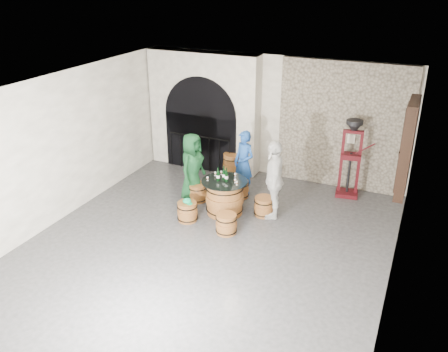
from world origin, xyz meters
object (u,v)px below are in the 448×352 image
at_px(barrel_table, 225,197).
at_px(person_green, 192,167).
at_px(barrel_stool_far, 240,189).
at_px(barrel_stool_near_right, 226,224).
at_px(barrel_stool_near_left, 187,212).
at_px(side_barrel, 232,165).
at_px(corking_press, 351,153).
at_px(person_blue, 244,163).
at_px(person_white, 274,179).
at_px(wine_bottle_right, 224,174).
at_px(wine_bottle_center, 226,176).
at_px(wine_bottle_left, 218,175).
at_px(barrel_stool_right, 264,206).
at_px(barrel_stool_left, 198,192).

xyz_separation_m(barrel_table, person_green, (-1.00, 0.36, 0.43)).
distance_m(barrel_stool_far, barrel_stool_near_right, 1.75).
relative_size(barrel_stool_near_left, side_barrel, 0.72).
bearing_deg(corking_press, person_blue, -167.90).
xyz_separation_m(person_green, person_blue, (1.01, 0.79, -0.02)).
bearing_deg(person_green, barrel_stool_far, -58.33).
relative_size(person_white, wine_bottle_right, 5.58).
bearing_deg(wine_bottle_center, person_green, 160.85).
bearing_deg(wine_bottle_left, side_barrel, 104.76).
xyz_separation_m(barrel_stool_right, wine_bottle_left, (-1.00, -0.31, 0.72)).
bearing_deg(barrel_stool_left, barrel_stool_near_right, -41.73).
relative_size(wine_bottle_center, corking_press, 0.17).
bearing_deg(person_blue, barrel_stool_near_left, -84.87).
bearing_deg(person_blue, barrel_stool_near_right, -54.76).
bearing_deg(barrel_stool_left, person_white, 0.61).
distance_m(person_green, person_white, 2.05).
xyz_separation_m(barrel_stool_near_left, wine_bottle_left, (0.47, 0.61, 0.72)).
relative_size(wine_bottle_left, wine_bottle_center, 1.00).
height_order(barrel_stool_right, wine_bottle_center, wine_bottle_center).
xyz_separation_m(barrel_stool_right, person_blue, (-0.86, 0.89, 0.59)).
height_order(barrel_stool_near_left, side_barrel, side_barrel).
xyz_separation_m(wine_bottle_left, corking_press, (2.53, 2.11, 0.19)).
xyz_separation_m(barrel_stool_left, person_blue, (0.85, 0.85, 0.59)).
bearing_deg(barrel_stool_right, person_blue, 133.94).
bearing_deg(corking_press, person_green, -162.10).
distance_m(barrel_stool_near_left, wine_bottle_center, 1.17).
distance_m(barrel_stool_left, wine_bottle_center, 1.19).
xyz_separation_m(barrel_stool_left, corking_press, (3.24, 1.76, 0.91)).
height_order(barrel_table, wine_bottle_right, wine_bottle_right).
xyz_separation_m(barrel_table, person_blue, (0.00, 1.16, 0.41)).
height_order(person_white, wine_bottle_left, person_white).
xyz_separation_m(barrel_table, barrel_stool_far, (0.00, 0.90, -0.18)).
distance_m(barrel_stool_near_right, barrel_stool_near_left, 1.02).
bearing_deg(wine_bottle_left, barrel_stool_near_left, -127.64).
bearing_deg(person_green, barrel_stool_near_left, -155.49).
height_order(barrel_table, side_barrel, barrel_table).
bearing_deg(barrel_stool_far, wine_bottle_left, -98.49).
bearing_deg(barrel_stool_near_left, wine_bottle_center, 45.09).
bearing_deg(person_blue, wine_bottle_left, -72.90).
bearing_deg(person_green, wine_bottle_right, -103.76).
distance_m(barrel_stool_far, corking_press, 2.81).
height_order(wine_bottle_center, wine_bottle_right, same).
distance_m(person_green, side_barrel, 1.74).
bearing_deg(barrel_table, wine_bottle_left, -161.18).
relative_size(barrel_stool_right, wine_bottle_right, 1.43).
xyz_separation_m(person_blue, side_barrel, (-0.68, 0.84, -0.49)).
bearing_deg(wine_bottle_right, wine_bottle_center, -36.65).
xyz_separation_m(person_blue, person_white, (1.04, -0.83, 0.10)).
bearing_deg(wine_bottle_right, barrel_stool_near_left, -128.07).
height_order(wine_bottle_center, corking_press, corking_press).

